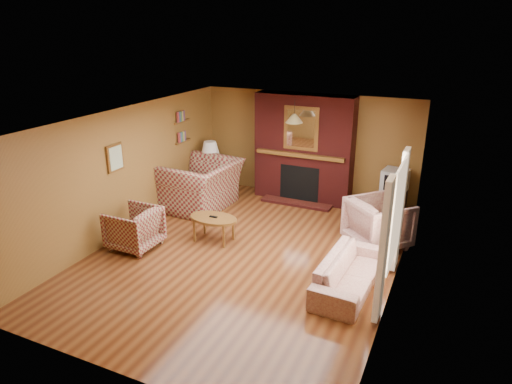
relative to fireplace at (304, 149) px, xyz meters
The scene contains 20 objects.
floor 3.21m from the fireplace, 90.00° to the right, with size 6.50×6.50×0.00m, color #4C2410.
ceiling 3.22m from the fireplace, 90.00° to the right, with size 6.50×6.50×0.00m, color white.
wall_back 0.27m from the fireplace, 90.00° to the left, with size 6.50×6.50×0.00m, color brown.
wall_front 6.23m from the fireplace, 90.00° to the right, with size 6.50×6.50×0.00m, color brown.
wall_left 3.89m from the fireplace, 129.95° to the right, with size 6.50×6.50×0.00m, color brown.
wall_right 3.89m from the fireplace, 50.05° to the right, with size 6.50×6.50×0.00m, color brown.
fireplace is the anchor object (origin of this frame).
window_right 4.02m from the fireplace, 52.40° to the right, with size 0.10×1.85×2.00m.
bookshelf 2.72m from the fireplace, 156.05° to the right, with size 0.09×0.55×0.71m.
botanical_print 4.12m from the fireplace, 126.90° to the right, with size 0.05×0.40×0.50m.
pendant_light 1.07m from the fireplace, 90.00° to the right, with size 0.36×0.36×0.48m.
plaid_loveseat 2.42m from the fireplace, 142.73° to the right, with size 1.59×1.39×1.03m, color maroon.
plaid_armchair 4.15m from the fireplace, 118.64° to the right, with size 0.80×0.83×0.75m, color maroon.
floral_sofa 3.92m from the fireplace, 60.10° to the right, with size 1.81×0.71×0.53m, color #B8A58E.
floral_armchair 2.73m from the fireplace, 39.71° to the right, with size 0.95×0.98×0.89m, color #B8A58E.
coffee_table 2.95m from the fireplace, 106.03° to the right, with size 0.93×0.57×0.49m.
side_table 2.35m from the fireplace, 165.71° to the right, with size 0.41×0.41×0.55m, color brown.
table_lamp 2.18m from the fireplace, 165.71° to the right, with size 0.43×0.43×0.71m.
tv_stand 2.24m from the fireplace, ahead, with size 0.53×0.48×0.57m, color black.
crt_tv 2.09m from the fireplace, ahead, with size 0.54×0.54×0.45m.
Camera 1 is at (3.13, -6.44, 3.82)m, focal length 32.00 mm.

